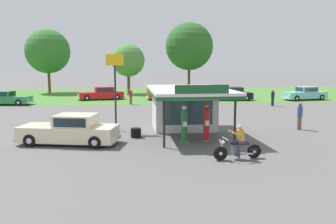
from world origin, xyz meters
TOP-DOWN VIEW (x-y plane):
  - ground_plane at (0.00, 0.00)m, footprint 300.00×300.00m
  - grass_verge_strip at (0.00, 30.00)m, footprint 120.00×24.00m
  - service_station_kiosk at (0.27, 3.84)m, footprint 4.61×7.44m
  - gas_pump_nearside at (-0.35, 0.35)m, footprint 0.44×0.44m
  - gas_pump_offside at (0.89, 0.35)m, footprint 0.44×0.44m
  - motorcycle_with_rider at (1.50, -3.36)m, footprint 2.28×0.70m
  - featured_classic_sedan at (-6.49, 0.66)m, footprint 5.57×3.07m
  - parked_car_back_row_left at (-6.36, 23.88)m, footprint 5.59×2.80m
  - parked_car_back_row_centre at (-15.98, 19.71)m, footprint 5.41×2.61m
  - parked_car_back_row_right at (1.41, 23.02)m, footprint 5.27×2.48m
  - parked_car_back_row_far_right at (17.53, 20.63)m, footprint 5.63×2.79m
  - parked_car_second_row_spare at (8.73, 21.32)m, footprint 5.29×2.14m
  - bystander_leaning_by_kiosk at (-3.00, 18.55)m, footprint 0.34×0.34m
  - bystander_admiring_sedan at (7.71, 3.03)m, footprint 0.34×0.34m
  - bystander_standing_back_lot at (11.29, 15.45)m, footprint 0.36×0.36m
  - tree_oak_distant_spare at (-14.61, 34.51)m, footprint 6.36×6.36m
  - tree_oak_far_left at (6.60, 37.17)m, footprint 7.55×7.55m
  - tree_oak_far_right at (-2.97, 31.46)m, footprint 4.58×4.58m
  - roadside_pole_sign at (-4.15, 4.13)m, footprint 1.10×0.12m
  - spare_tire_stack at (-2.95, 1.89)m, footprint 0.60×0.60m

SIDE VIEW (x-z plane):
  - ground_plane at x=0.00m, z-range 0.00..0.00m
  - grass_verge_strip at x=0.00m, z-range 0.00..0.01m
  - spare_tire_stack at x=-2.95m, z-range 0.00..0.54m
  - motorcycle_with_rider at x=1.50m, z-range -0.14..1.44m
  - parked_car_back_row_centre at x=-15.98m, z-range -0.06..1.38m
  - parked_car_back_row_left at x=-6.36m, z-range -0.07..1.44m
  - parked_car_second_row_spare at x=8.73m, z-range -0.07..1.46m
  - parked_car_back_row_right at x=1.41m, z-range -0.07..1.46m
  - parked_car_back_row_far_right at x=17.53m, z-range -0.08..1.49m
  - featured_classic_sedan at x=-6.49m, z-range -0.08..1.52m
  - bystander_leaning_by_kiosk at x=-3.00m, z-range 0.04..1.69m
  - bystander_standing_back_lot at x=11.29m, z-range 0.06..1.71m
  - bystander_admiring_sedan at x=7.71m, z-range 0.05..1.81m
  - gas_pump_nearside at x=-0.35m, z-range -0.08..1.96m
  - gas_pump_offside at x=0.89m, z-range -0.08..2.02m
  - service_station_kiosk at x=0.27m, z-range 0.04..3.27m
  - roadside_pole_sign at x=-4.15m, z-range 0.88..5.74m
  - tree_oak_far_right at x=-2.97m, z-range 1.09..8.10m
  - tree_oak_distant_spare at x=-14.61m, z-range 1.41..10.61m
  - tree_oak_far_left at x=6.60m, z-range 1.58..12.32m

